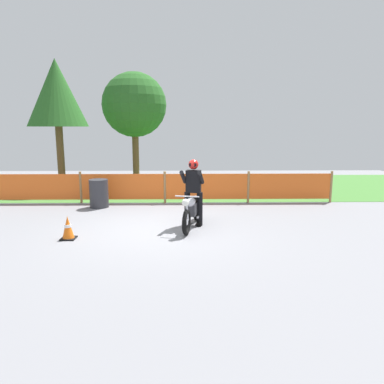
{
  "coord_description": "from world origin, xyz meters",
  "views": [
    {
      "loc": [
        0.69,
        -8.5,
        2.48
      ],
      "look_at": [
        0.84,
        0.18,
        0.9
      ],
      "focal_mm": 33.41,
      "sensor_mm": 36.0,
      "label": 1
    }
  ],
  "objects_px": {
    "traffic_cone": "(68,228)",
    "spare_drum": "(99,193)",
    "rider_lead": "(194,189)",
    "motorcycle_lead": "(192,210)"
  },
  "relations": [
    {
      "from": "rider_lead",
      "to": "spare_drum",
      "type": "relative_size",
      "value": 1.92
    },
    {
      "from": "motorcycle_lead",
      "to": "rider_lead",
      "type": "xyz_separation_m",
      "value": [
        0.04,
        0.21,
        0.51
      ]
    },
    {
      "from": "rider_lead",
      "to": "spare_drum",
      "type": "bearing_deg",
      "value": -114.0
    },
    {
      "from": "spare_drum",
      "to": "rider_lead",
      "type": "bearing_deg",
      "value": -36.31
    },
    {
      "from": "rider_lead",
      "to": "traffic_cone",
      "type": "height_order",
      "value": "rider_lead"
    },
    {
      "from": "rider_lead",
      "to": "traffic_cone",
      "type": "xyz_separation_m",
      "value": [
        -2.84,
        -1.11,
        -0.69
      ]
    },
    {
      "from": "rider_lead",
      "to": "motorcycle_lead",
      "type": "bearing_deg",
      "value": 0.51
    },
    {
      "from": "traffic_cone",
      "to": "motorcycle_lead",
      "type": "bearing_deg",
      "value": 17.84
    },
    {
      "from": "motorcycle_lead",
      "to": "traffic_cone",
      "type": "distance_m",
      "value": 2.95
    },
    {
      "from": "traffic_cone",
      "to": "spare_drum",
      "type": "height_order",
      "value": "spare_drum"
    }
  ]
}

